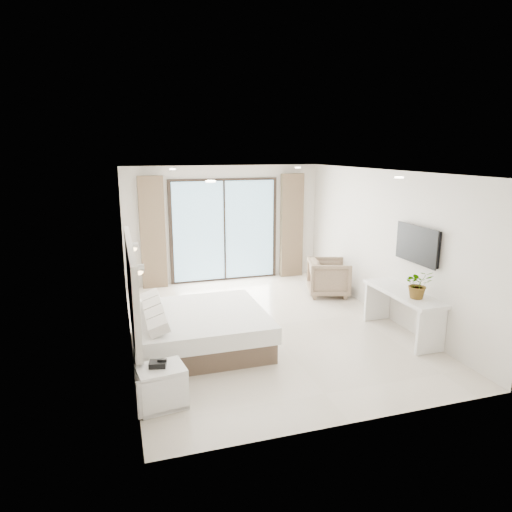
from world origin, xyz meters
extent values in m
plane|color=beige|center=(0.00, 0.00, 0.00)|extent=(6.20, 6.20, 0.00)
cube|color=silver|center=(0.00, 3.10, 1.35)|extent=(4.60, 0.02, 2.70)
cube|color=silver|center=(0.00, -3.10, 1.35)|extent=(4.60, 0.02, 2.70)
cube|color=silver|center=(-2.30, 0.00, 1.35)|extent=(0.02, 6.20, 2.70)
cube|color=silver|center=(2.30, 0.00, 1.35)|extent=(0.02, 6.20, 2.70)
cube|color=white|center=(0.00, 0.00, 2.70)|extent=(4.60, 6.20, 0.02)
cube|color=beige|center=(-2.25, -0.53, 1.15)|extent=(0.08, 3.00, 1.20)
cube|color=black|center=(2.25, -1.07, 1.55)|extent=(0.06, 1.00, 0.58)
cube|color=black|center=(2.21, -1.07, 1.55)|extent=(0.02, 1.04, 0.62)
cube|color=black|center=(0.00, 3.07, 1.20)|extent=(2.56, 0.04, 2.42)
cube|color=#88BCDA|center=(0.00, 3.04, 1.20)|extent=(2.40, 0.01, 2.30)
cube|color=brown|center=(-1.65, 2.96, 1.25)|extent=(0.55, 0.14, 2.50)
cube|color=brown|center=(1.65, 2.96, 1.25)|extent=(0.55, 0.14, 2.50)
cylinder|color=white|center=(-1.30, -1.80, 2.68)|extent=(0.12, 0.12, 0.02)
cylinder|color=white|center=(1.30, -1.80, 2.68)|extent=(0.12, 0.12, 0.02)
cylinder|color=white|center=(-1.30, 1.80, 2.68)|extent=(0.12, 0.12, 0.02)
cylinder|color=white|center=(1.30, 1.80, 2.68)|extent=(0.12, 0.12, 0.02)
cube|color=brown|center=(-1.27, -0.53, 0.16)|extent=(1.96, 1.86, 0.31)
cube|color=white|center=(-1.27, -0.53, 0.44)|extent=(2.04, 1.94, 0.25)
cube|color=silver|center=(-1.95, -1.16, 0.64)|extent=(0.28, 0.39, 0.14)
cube|color=silver|center=(-1.95, -0.74, 0.64)|extent=(0.28, 0.39, 0.14)
cube|color=silver|center=(-1.95, -0.31, 0.64)|extent=(0.28, 0.39, 0.14)
cube|color=silver|center=(-1.95, 0.11, 0.64)|extent=(0.28, 0.39, 0.14)
cube|color=white|center=(-2.02, -2.09, 0.49)|extent=(0.61, 0.53, 0.05)
cube|color=white|center=(-2.02, -2.09, 0.03)|extent=(0.61, 0.53, 0.05)
cube|color=white|center=(-2.02, -2.29, 0.25)|extent=(0.56, 0.13, 0.46)
cube|color=white|center=(-2.02, -1.88, 0.25)|extent=(0.56, 0.13, 0.46)
cube|color=black|center=(-2.05, -2.06, 0.54)|extent=(0.23, 0.19, 0.07)
cube|color=white|center=(2.04, -1.07, 0.74)|extent=(0.52, 1.67, 0.06)
cube|color=white|center=(2.04, -1.82, 0.35)|extent=(0.50, 0.06, 0.71)
cube|color=white|center=(2.04, -0.32, 0.35)|extent=(0.50, 0.06, 0.71)
imported|color=#33662D|center=(2.04, -1.43, 0.95)|extent=(0.53, 0.56, 0.36)
imported|color=#8B6E5B|center=(1.85, 1.28, 0.43)|extent=(0.99, 1.03, 0.85)
camera|label=1|loc=(-2.41, -7.20, 3.05)|focal=32.00mm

